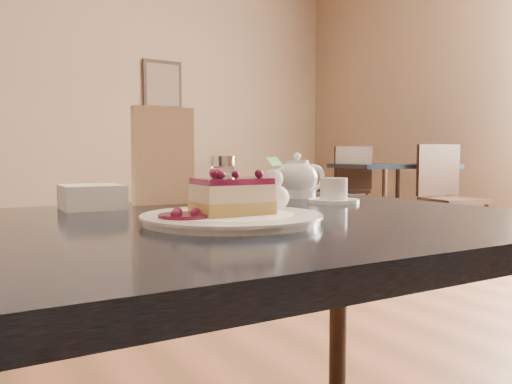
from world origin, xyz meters
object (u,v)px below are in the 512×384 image
cheesecake_slice (232,197)px  tea_set (304,182)px  main_table (219,264)px  dessert_plate (232,219)px  bg_table_far_right (391,234)px

cheesecake_slice → tea_set: bearing=41.5°
main_table → dessert_plate: size_ratio=4.22×
dessert_plate → bg_table_far_right: (3.08, 2.64, -0.62)m
main_table → cheesecake_slice: bearing=-90.0°
cheesecake_slice → tea_set: size_ratio=0.43×
tea_set → bg_table_far_right: bearing=40.7°
main_table → tea_set: bearing=37.0°
dessert_plate → cheesecake_slice: cheesecake_slice is taller
dessert_plate → bg_table_far_right: bg_table_far_right is taller
cheesecake_slice → bg_table_far_right: size_ratio=0.06×
main_table → bg_table_far_right: 4.07m
tea_set → bg_table_far_right: tea_set is taller
cheesecake_slice → dessert_plate: bearing=64.7°
main_table → bg_table_far_right: size_ratio=0.64×
main_table → cheesecake_slice: cheesecake_slice is taller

